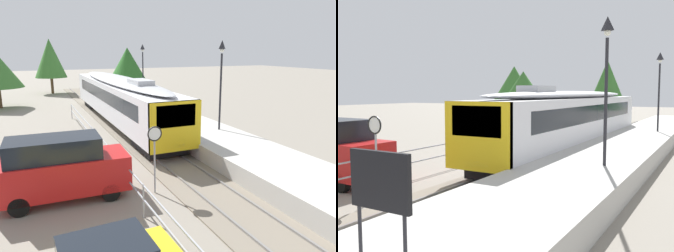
% 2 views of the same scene
% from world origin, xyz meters
% --- Properties ---
extents(ground_plane, '(160.00, 160.00, 0.00)m').
position_xyz_m(ground_plane, '(-3.00, 22.00, 0.00)').
color(ground_plane, gray).
extents(track_rails, '(3.20, 60.00, 0.14)m').
position_xyz_m(track_rails, '(0.00, 22.00, 0.03)').
color(track_rails, slate).
rests_on(track_rails, ground).
extents(commuter_train, '(2.82, 21.00, 3.74)m').
position_xyz_m(commuter_train, '(0.00, 26.72, 2.15)').
color(commuter_train, silver).
rests_on(commuter_train, track_rails).
extents(station_platform, '(3.90, 60.00, 0.90)m').
position_xyz_m(station_platform, '(3.25, 22.00, 0.45)').
color(station_platform, '#B7B5AD').
rests_on(station_platform, ground).
extents(platform_lamp_mid_platform, '(0.34, 0.34, 5.35)m').
position_xyz_m(platform_lamp_mid_platform, '(4.06, 18.68, 4.62)').
color(platform_lamp_mid_platform, '#232328').
rests_on(platform_lamp_mid_platform, station_platform).
extents(platform_lamp_far_end, '(0.34, 0.34, 5.35)m').
position_xyz_m(platform_lamp_far_end, '(4.06, 32.53, 4.62)').
color(platform_lamp_far_end, '#232328').
rests_on(platform_lamp_far_end, station_platform).
extents(speed_limit_sign, '(0.61, 0.10, 2.81)m').
position_xyz_m(speed_limit_sign, '(-2.21, 13.68, 2.12)').
color(speed_limit_sign, '#9EA0A5').
rests_on(speed_limit_sign, ground).
extents(carpark_fence, '(0.06, 36.06, 1.25)m').
position_xyz_m(carpark_fence, '(-3.30, 12.00, 0.91)').
color(carpark_fence, '#9EA0A5').
rests_on(carpark_fence, ground).
extents(parked_van_red, '(4.98, 2.15, 2.51)m').
position_xyz_m(parked_van_red, '(-5.68, 14.65, 1.29)').
color(parked_van_red, red).
rests_on(parked_van_red, ground).
extents(tree_behind_station_far, '(4.10, 4.10, 7.16)m').
position_xyz_m(tree_behind_station_far, '(-3.40, 47.97, 4.63)').
color(tree_behind_station_far, brown).
rests_on(tree_behind_station_far, ground).
extents(tree_distant_centre, '(5.16, 5.16, 6.06)m').
position_xyz_m(tree_distant_centre, '(6.89, 47.02, 3.85)').
color(tree_distant_centre, brown).
rests_on(tree_distant_centre, ground).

